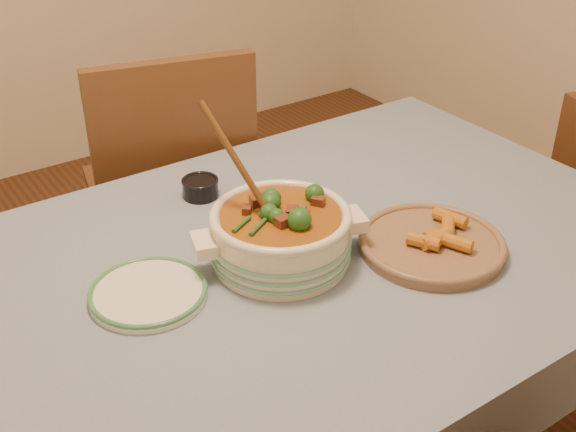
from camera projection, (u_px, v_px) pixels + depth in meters
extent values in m
cube|color=brown|center=(295.00, 265.00, 1.58)|extent=(1.60, 1.00, 0.05)
cube|color=gray|center=(295.00, 255.00, 1.57)|extent=(1.68, 1.08, 0.01)
cylinder|color=brown|center=(399.00, 227.00, 2.43)|extent=(0.07, 0.07, 0.70)
cylinder|color=#F0E6C9|center=(281.00, 239.00, 1.51)|extent=(0.36, 0.36, 0.11)
torus|color=#F0E6C9|center=(281.00, 216.00, 1.48)|extent=(0.30, 0.30, 0.02)
cube|color=#F0E6C9|center=(353.00, 220.00, 1.55)|extent=(0.07, 0.09, 0.03)
cube|color=#F0E6C9|center=(204.00, 245.00, 1.46)|extent=(0.07, 0.09, 0.03)
cylinder|color=#9A5616|center=(281.00, 219.00, 1.49)|extent=(0.25, 0.25, 0.02)
cylinder|color=white|center=(148.00, 294.00, 1.43)|extent=(0.29, 0.29, 0.02)
torus|color=#3C844C|center=(148.00, 291.00, 1.42)|extent=(0.23, 0.23, 0.01)
cylinder|color=black|center=(200.00, 188.00, 1.77)|extent=(0.10, 0.10, 0.04)
torus|color=black|center=(200.00, 180.00, 1.76)|extent=(0.09, 0.09, 0.01)
cylinder|color=black|center=(200.00, 184.00, 1.76)|extent=(0.07, 0.07, 0.01)
cylinder|color=#8E6B4E|center=(431.00, 246.00, 1.57)|extent=(0.41, 0.41, 0.02)
torus|color=#8E6B4E|center=(432.00, 241.00, 1.56)|extent=(0.32, 0.32, 0.02)
cube|color=brown|center=(167.00, 191.00, 2.33)|extent=(0.56, 0.56, 0.04)
cube|color=brown|center=(176.00, 147.00, 2.03)|extent=(0.47, 0.15, 0.50)
cylinder|color=brown|center=(214.00, 216.00, 2.68)|extent=(0.04, 0.04, 0.50)
cylinder|color=brown|center=(104.00, 237.00, 2.56)|extent=(0.04, 0.04, 0.50)
cylinder|color=brown|center=(248.00, 275.00, 2.36)|extent=(0.04, 0.04, 0.50)
cylinder|color=brown|center=(125.00, 303.00, 2.23)|extent=(0.04, 0.04, 0.50)
cylinder|color=brown|center=(540.00, 271.00, 2.45)|extent=(0.04, 0.04, 0.42)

